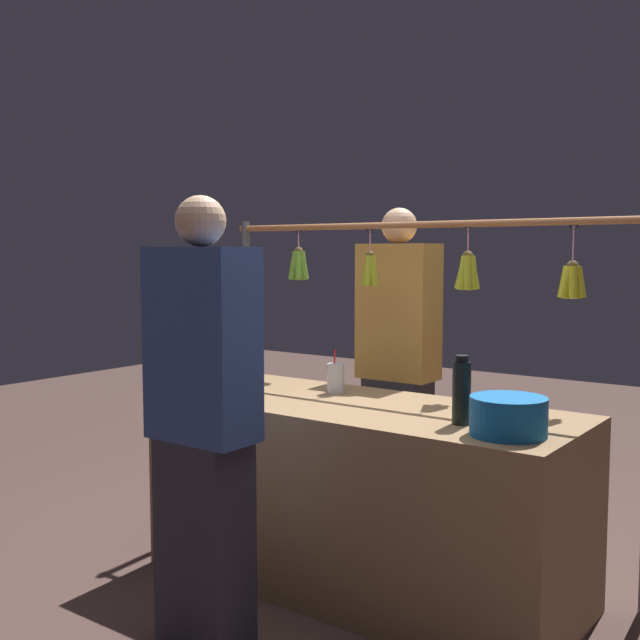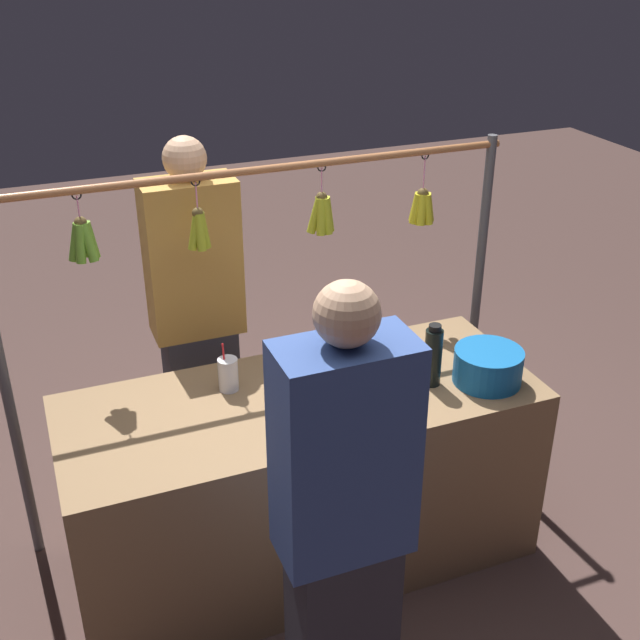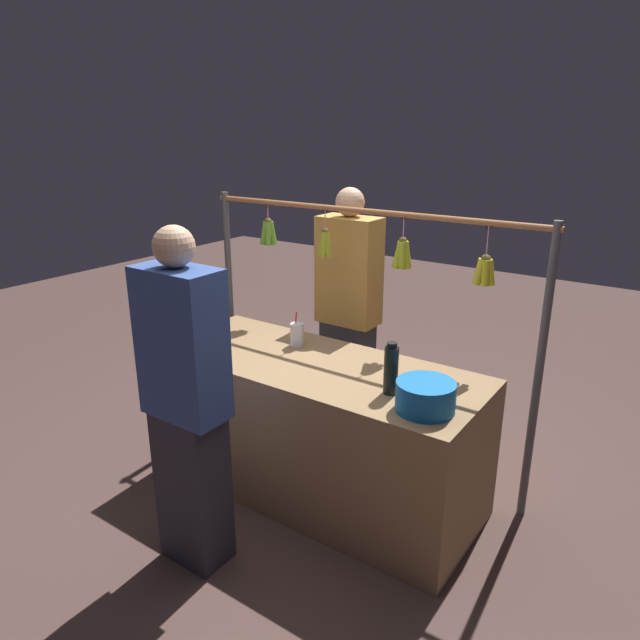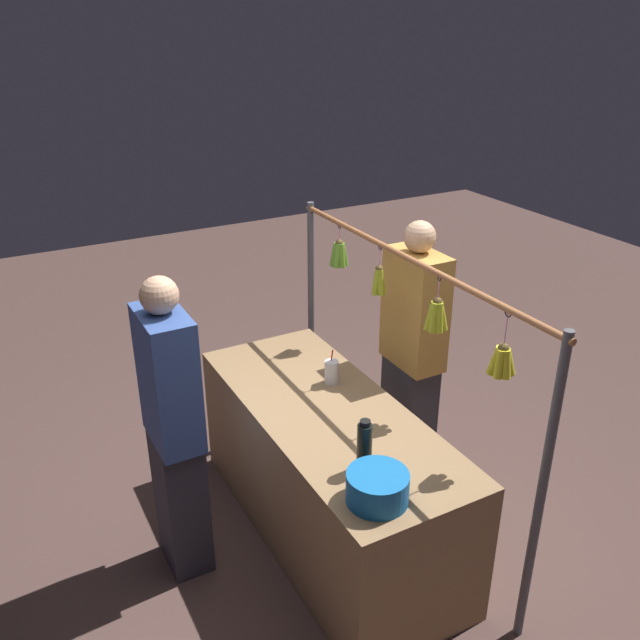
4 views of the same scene
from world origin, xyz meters
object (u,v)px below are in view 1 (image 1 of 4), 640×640
object	(u,v)px
water_bottle	(462,391)
blue_bucket	(508,416)
vendor_person	(398,372)
customer_person	(203,430)
drink_cup	(336,378)

from	to	relation	value
water_bottle	blue_bucket	size ratio (longest dim) A/B	0.96
blue_bucket	vendor_person	bearing A→B (deg)	-42.15
water_bottle	vendor_person	distance (m)	1.12
water_bottle	blue_bucket	distance (m)	0.23
water_bottle	customer_person	xyz separation A→B (m)	(0.69, 0.70, -0.11)
blue_bucket	water_bottle	bearing A→B (deg)	-17.17
vendor_person	customer_person	xyz separation A→B (m)	(-0.07, 1.52, -0.01)
water_bottle	drink_cup	size ratio (longest dim) A/B	1.31
blue_bucket	customer_person	size ratio (longest dim) A/B	0.17
blue_bucket	drink_cup	distance (m)	1.04
drink_cup	customer_person	world-z (taller)	customer_person
water_bottle	vendor_person	xyz separation A→B (m)	(0.76, -0.82, -0.10)
drink_cup	customer_person	bearing A→B (deg)	95.06
blue_bucket	drink_cup	world-z (taller)	drink_cup
vendor_person	customer_person	bearing A→B (deg)	92.80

